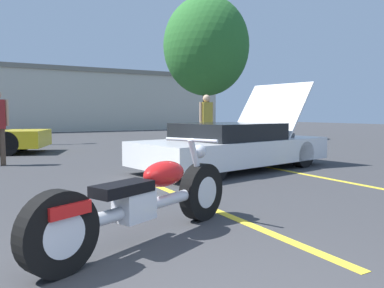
% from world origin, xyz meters
% --- Properties ---
extents(parking_stripe_back, '(0.12, 4.82, 0.01)m').
position_xyz_m(parking_stripe_back, '(1.84, 2.81, 0.00)').
color(parking_stripe_back, yellow).
rests_on(parking_stripe_back, ground).
extents(parking_stripe_far, '(0.12, 4.82, 0.01)m').
position_xyz_m(parking_stripe_far, '(4.97, 2.81, 0.00)').
color(parking_stripe_far, yellow).
rests_on(parking_stripe_far, ground).
extents(tree_background, '(4.10, 4.10, 6.81)m').
position_xyz_m(tree_background, '(8.76, 14.19, 4.44)').
color(tree_background, brown).
rests_on(tree_background, ground).
extents(motorcycle, '(2.40, 1.23, 0.97)m').
position_xyz_m(motorcycle, '(0.60, 1.91, 0.40)').
color(motorcycle, black).
rests_on(motorcycle, ground).
extents(show_car_hood_open, '(4.81, 2.72, 1.98)m').
position_xyz_m(show_car_hood_open, '(4.17, 5.42, 0.52)').
color(show_car_hood_open, white).
rests_on(show_car_hood_open, ground).
extents(spectator_by_show_car, '(0.52, 0.24, 1.85)m').
position_xyz_m(spectator_by_show_car, '(5.67, 9.07, 1.12)').
color(spectator_by_show_car, '#333338').
rests_on(spectator_by_show_car, ground).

